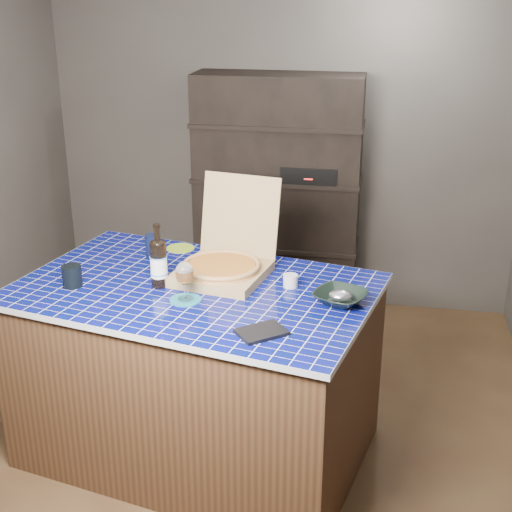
% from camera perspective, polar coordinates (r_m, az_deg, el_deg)
% --- Properties ---
extents(room, '(3.50, 3.50, 3.50)m').
position_cam_1_polar(room, '(3.76, -1.86, 3.23)').
color(room, brown).
rests_on(room, ground).
extents(shelving_unit, '(1.20, 0.41, 1.80)m').
position_cam_1_polar(shelving_unit, '(5.30, 1.76, 4.72)').
color(shelving_unit, black).
rests_on(shelving_unit, floor).
extents(kitchen_island, '(1.96, 1.46, 0.97)m').
position_cam_1_polar(kitchen_island, '(3.82, -4.71, -9.13)').
color(kitchen_island, '#4B321D').
rests_on(kitchen_island, floor).
extents(pizza_box, '(0.53, 0.60, 0.48)m').
position_cam_1_polar(pizza_box, '(3.69, -2.63, -0.63)').
color(pizza_box, '#A58555').
rests_on(pizza_box, kitchen_island).
extents(mead_bottle, '(0.09, 0.09, 0.33)m').
position_cam_1_polar(mead_bottle, '(3.58, -7.80, -0.50)').
color(mead_bottle, black).
rests_on(mead_bottle, kitchen_island).
extents(teal_trivet, '(0.15, 0.15, 0.01)m').
position_cam_1_polar(teal_trivet, '(3.45, -5.66, -3.51)').
color(teal_trivet, '#196D83').
rests_on(teal_trivet, kitchen_island).
extents(wine_glass, '(0.09, 0.09, 0.20)m').
position_cam_1_polar(wine_glass, '(3.40, -5.74, -1.44)').
color(wine_glass, white).
rests_on(wine_glass, teal_trivet).
extents(tumbler, '(0.10, 0.10, 0.11)m').
position_cam_1_polar(tumbler, '(3.69, -14.51, -1.56)').
color(tumbler, black).
rests_on(tumbler, kitchen_island).
extents(dvd_case, '(0.25, 0.24, 0.02)m').
position_cam_1_polar(dvd_case, '(3.12, 0.44, -6.11)').
color(dvd_case, black).
rests_on(dvd_case, kitchen_island).
extents(bowl, '(0.32, 0.32, 0.06)m').
position_cam_1_polar(bowl, '(3.42, 6.75, -3.32)').
color(bowl, black).
rests_on(bowl, kitchen_island).
extents(foil_contents, '(0.11, 0.09, 0.05)m').
position_cam_1_polar(foil_contents, '(3.42, 6.76, -3.16)').
color(foil_contents, silver).
rests_on(foil_contents, bowl).
extents(white_jar, '(0.07, 0.07, 0.06)m').
position_cam_1_polar(white_jar, '(3.58, 2.78, -1.99)').
color(white_jar, silver).
rests_on(white_jar, kitchen_island).
extents(navy_cup, '(0.08, 0.08, 0.13)m').
position_cam_1_polar(navy_cup, '(3.99, -8.26, 0.82)').
color(navy_cup, black).
rests_on(navy_cup, kitchen_island).
extents(green_trivet, '(0.16, 0.16, 0.01)m').
position_cam_1_polar(green_trivet, '(4.11, -6.07, 0.63)').
color(green_trivet, '#8DB326').
rests_on(green_trivet, kitchen_island).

